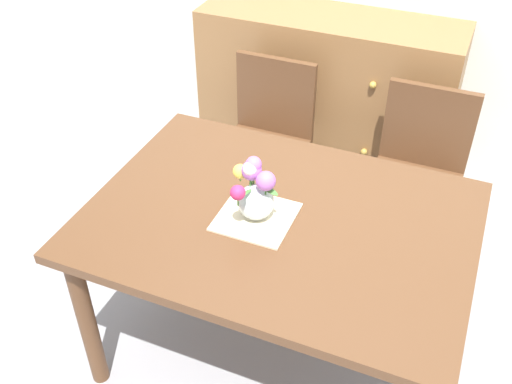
{
  "coord_description": "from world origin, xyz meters",
  "views": [
    {
      "loc": [
        0.57,
        -1.59,
        2.18
      ],
      "look_at": [
        -0.08,
        -0.04,
        0.88
      ],
      "focal_mm": 41.94,
      "sensor_mm": 36.0,
      "label": 1
    }
  ],
  "objects_px": {
    "dining_table": "(279,235)",
    "flower_vase": "(255,192)",
    "chair_left": "(267,134)",
    "dresser": "(325,101)",
    "chair_right": "(418,168)"
  },
  "relations": [
    {
      "from": "dresser",
      "to": "chair_left",
      "type": "bearing_deg",
      "value": -109.33
    },
    {
      "from": "chair_right",
      "to": "flower_vase",
      "type": "height_order",
      "value": "flower_vase"
    },
    {
      "from": "chair_left",
      "to": "chair_right",
      "type": "xyz_separation_m",
      "value": [
        0.78,
        0.0,
        0.0
      ]
    },
    {
      "from": "dining_table",
      "to": "chair_right",
      "type": "xyz_separation_m",
      "value": [
        0.39,
        0.86,
        -0.14
      ]
    },
    {
      "from": "dining_table",
      "to": "chair_right",
      "type": "relative_size",
      "value": 1.58
    },
    {
      "from": "dining_table",
      "to": "dresser",
      "type": "relative_size",
      "value": 1.01
    },
    {
      "from": "dining_table",
      "to": "dresser",
      "type": "height_order",
      "value": "dresser"
    },
    {
      "from": "dresser",
      "to": "dining_table",
      "type": "bearing_deg",
      "value": -80.49
    },
    {
      "from": "dresser",
      "to": "flower_vase",
      "type": "xyz_separation_m",
      "value": [
        0.14,
        -1.37,
        0.38
      ]
    },
    {
      "from": "dining_table",
      "to": "flower_vase",
      "type": "height_order",
      "value": "flower_vase"
    },
    {
      "from": "dresser",
      "to": "flower_vase",
      "type": "distance_m",
      "value": 1.43
    },
    {
      "from": "chair_right",
      "to": "dresser",
      "type": "distance_m",
      "value": 0.77
    },
    {
      "from": "chair_left",
      "to": "dresser",
      "type": "distance_m",
      "value": 0.5
    },
    {
      "from": "chair_left",
      "to": "dresser",
      "type": "height_order",
      "value": "dresser"
    },
    {
      "from": "chair_left",
      "to": "flower_vase",
      "type": "distance_m",
      "value": 1.01
    }
  ]
}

